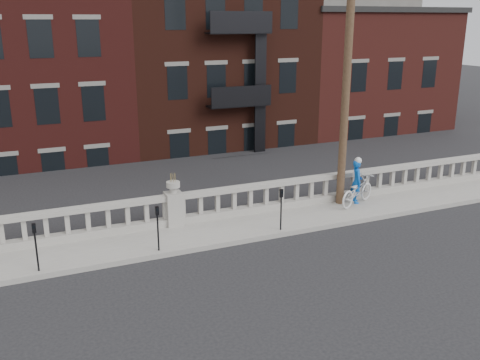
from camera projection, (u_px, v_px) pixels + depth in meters
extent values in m
plane|color=black|center=(218.00, 280.00, 14.16)|extent=(120.00, 120.00, 0.00)
cube|color=gray|center=(184.00, 237.00, 16.77)|extent=(32.00, 2.20, 0.15)
cube|color=gray|center=(174.00, 221.00, 17.55)|extent=(28.00, 0.34, 0.25)
cube|color=gray|center=(174.00, 197.00, 17.31)|extent=(28.00, 0.34, 0.16)
cube|color=gray|center=(174.00, 209.00, 17.43)|extent=(0.55, 0.55, 1.10)
cylinder|color=gray|center=(173.00, 190.00, 17.24)|extent=(0.24, 0.24, 0.20)
cylinder|color=gray|center=(173.00, 184.00, 17.19)|extent=(0.44, 0.44, 0.18)
cube|color=#605E59|center=(174.00, 290.00, 18.63)|extent=(36.00, 0.50, 5.15)
cube|color=black|center=(88.00, 191.00, 38.45)|extent=(80.00, 44.00, 0.50)
cube|color=#595651|center=(98.00, 267.00, 21.68)|extent=(16.00, 7.00, 4.00)
cube|color=#595651|center=(308.00, 48.00, 50.35)|extent=(14.00, 14.00, 18.00)
cube|color=#491714|center=(20.00, 106.00, 29.56)|extent=(10.00, 14.00, 14.00)
cube|color=#36150E|center=(191.00, 84.00, 33.18)|extent=(10.00, 14.00, 15.50)
cube|color=#571F1A|center=(327.00, 103.00, 37.51)|extent=(10.00, 14.00, 12.00)
cube|color=black|center=(331.00, 11.00, 35.73)|extent=(10.30, 14.30, 0.30)
cylinder|color=#422D1E|center=(347.00, 64.00, 18.21)|extent=(0.28, 0.28, 10.00)
cylinder|color=black|center=(37.00, 252.00, 14.19)|extent=(0.05, 0.05, 1.10)
cube|color=black|center=(34.00, 228.00, 13.99)|extent=(0.10, 0.08, 0.26)
cube|color=black|center=(34.00, 227.00, 13.94)|extent=(0.06, 0.01, 0.08)
cylinder|color=black|center=(158.00, 233.00, 15.46)|extent=(0.05, 0.05, 1.10)
cube|color=black|center=(157.00, 211.00, 15.26)|extent=(0.10, 0.08, 0.26)
cube|color=black|center=(157.00, 210.00, 15.21)|extent=(0.06, 0.01, 0.08)
cylinder|color=black|center=(281.00, 214.00, 16.99)|extent=(0.05, 0.05, 1.10)
cube|color=black|center=(281.00, 193.00, 16.79)|extent=(0.10, 0.08, 0.26)
cube|color=black|center=(282.00, 192.00, 16.74)|extent=(0.06, 0.01, 0.08)
imported|color=silver|center=(357.00, 191.00, 19.38)|extent=(2.08, 1.45, 1.04)
imported|color=blue|center=(357.00, 181.00, 19.49)|extent=(0.58, 0.69, 1.61)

